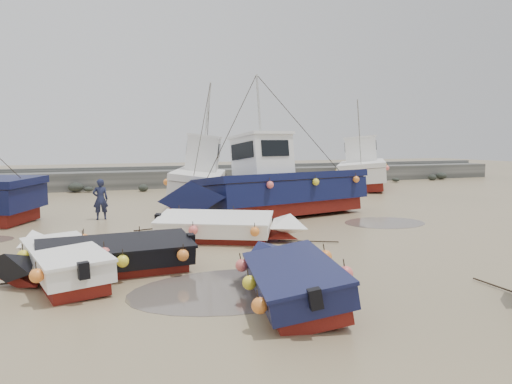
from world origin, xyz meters
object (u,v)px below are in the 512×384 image
dinghy_4 (101,254)px  dinghy_5 (226,225)px  cabin_boat_2 (274,187)px  cabin_boat_3 (364,169)px  cabin_boat_1 (197,180)px  person (101,219)px  dinghy_1 (294,273)px  dinghy_0 (62,256)px

dinghy_4 → dinghy_5: same height
cabin_boat_2 → cabin_boat_3: size_ratio=1.16×
cabin_boat_1 → cabin_boat_3: same height
cabin_boat_3 → person: 20.21m
dinghy_1 → dinghy_4: size_ratio=0.96×
dinghy_4 → cabin_boat_2: cabin_boat_2 is taller
dinghy_0 → dinghy_4: same height
cabin_boat_3 → dinghy_0: bearing=-105.7°
person → dinghy_5: bearing=118.5°
person → cabin_boat_2: bearing=162.2°
dinghy_1 → cabin_boat_1: cabin_boat_1 is taller
dinghy_4 → cabin_boat_1: (5.53, 11.44, 0.82)m
dinghy_4 → cabin_boat_3: size_ratio=0.64×
cabin_boat_3 → dinghy_4: bearing=-104.2°
dinghy_0 → cabin_boat_1: bearing=49.9°
cabin_boat_2 → person: 7.55m
dinghy_0 → dinghy_5: 5.88m
cabin_boat_1 → dinghy_5: bearing=-78.0°
cabin_boat_2 → cabin_boat_3: same height
dinghy_5 → cabin_boat_1: size_ratio=0.62×
dinghy_1 → cabin_boat_2: 11.27m
dinghy_5 → cabin_boat_2: 5.50m
dinghy_5 → cabin_boat_1: (1.29, 8.49, 0.82)m
cabin_boat_1 → cabin_boat_3: (13.66, 5.75, -0.04)m
dinghy_4 → person: dinghy_4 is taller
cabin_boat_1 → dinghy_0: bearing=-99.0°
dinghy_1 → cabin_boat_2: size_ratio=0.54×
dinghy_5 → cabin_boat_1: bearing=-160.2°
cabin_boat_2 → person: cabin_boat_2 is taller
dinghy_5 → cabin_boat_2: cabin_boat_2 is taller
cabin_boat_2 → cabin_boat_3: 15.24m
dinghy_5 → dinghy_0: bearing=-32.8°
dinghy_4 → person: size_ratio=3.52×
dinghy_1 → dinghy_5: (0.56, 6.35, -0.00)m
dinghy_1 → cabin_boat_3: 25.79m
dinghy_1 → cabin_boat_1: (1.85, 14.84, 0.82)m
cabin_boat_2 → cabin_boat_3: bearing=-61.3°
dinghy_1 → cabin_boat_2: cabin_boat_2 is taller
person → dinghy_0: bearing=78.7°
dinghy_1 → cabin_boat_3: size_ratio=0.62×
dinghy_0 → person: 9.20m
dinghy_5 → dinghy_4: bearing=-26.7°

